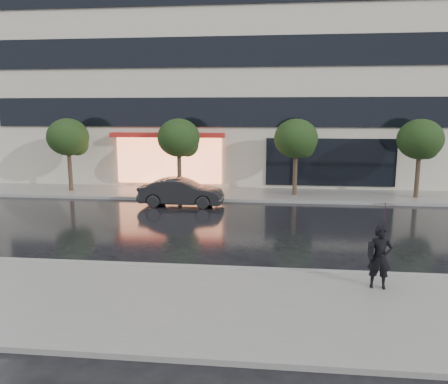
# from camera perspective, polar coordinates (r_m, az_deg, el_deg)

# --- Properties ---
(ground) EXTENTS (120.00, 120.00, 0.00)m
(ground) POSITION_cam_1_polar(r_m,az_deg,el_deg) (13.16, -1.94, -8.75)
(ground) COLOR black
(ground) RESTS_ON ground
(sidewalk_near) EXTENTS (60.00, 4.50, 0.12)m
(sidewalk_near) POSITION_cam_1_polar(r_m,az_deg,el_deg) (10.16, -4.60, -14.41)
(sidewalk_near) COLOR slate
(sidewalk_near) RESTS_ON ground
(sidewalk_far) EXTENTS (60.00, 3.50, 0.12)m
(sidewalk_far) POSITION_cam_1_polar(r_m,az_deg,el_deg) (23.02, 1.66, -0.24)
(sidewalk_far) COLOR slate
(sidewalk_far) RESTS_ON ground
(curb_near) EXTENTS (60.00, 0.25, 0.14)m
(curb_near) POSITION_cam_1_polar(r_m,az_deg,el_deg) (12.21, -2.61, -9.97)
(curb_near) COLOR gray
(curb_near) RESTS_ON ground
(curb_far) EXTENTS (60.00, 0.25, 0.14)m
(curb_far) POSITION_cam_1_polar(r_m,az_deg,el_deg) (21.31, 1.28, -1.08)
(curb_far) COLOR gray
(curb_far) RESTS_ON ground
(office_building) EXTENTS (30.00, 12.76, 18.00)m
(office_building) POSITION_cam_1_polar(r_m,az_deg,el_deg) (30.68, 2.97, 19.20)
(office_building) COLOR beige
(office_building) RESTS_ON ground
(tree_far_west) EXTENTS (2.20, 2.20, 3.99)m
(tree_far_west) POSITION_cam_1_polar(r_m,az_deg,el_deg) (24.81, -19.54, 6.61)
(tree_far_west) COLOR #33261C
(tree_far_west) RESTS_ON ground
(tree_mid_west) EXTENTS (2.20, 2.20, 3.99)m
(tree_mid_west) POSITION_cam_1_polar(r_m,az_deg,el_deg) (22.87, -5.76, 6.87)
(tree_mid_west) COLOR #33261C
(tree_mid_west) RESTS_ON ground
(tree_mid_east) EXTENTS (2.20, 2.20, 3.99)m
(tree_mid_east) POSITION_cam_1_polar(r_m,az_deg,el_deg) (22.41, 9.53, 6.71)
(tree_mid_east) COLOR #33261C
(tree_mid_east) RESTS_ON ground
(tree_far_east) EXTENTS (2.20, 2.20, 3.99)m
(tree_far_east) POSITION_cam_1_polar(r_m,az_deg,el_deg) (23.53, 24.36, 6.10)
(tree_far_east) COLOR #33261C
(tree_far_east) RESTS_ON ground
(parked_car) EXTENTS (3.91, 1.40, 1.29)m
(parked_car) POSITION_cam_1_polar(r_m,az_deg,el_deg) (20.36, -5.60, -0.03)
(parked_car) COLOR black
(parked_car) RESTS_ON ground
(pedestrian_with_umbrella) EXTENTS (0.90, 0.92, 2.12)m
(pedestrian_with_umbrella) POSITION_cam_1_polar(r_m,az_deg,el_deg) (11.05, 20.04, -5.09)
(pedestrian_with_umbrella) COLOR black
(pedestrian_with_umbrella) RESTS_ON sidewalk_near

